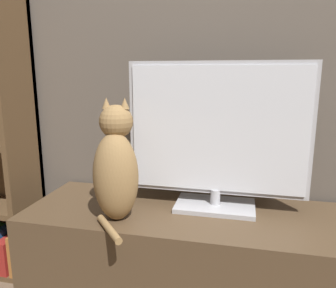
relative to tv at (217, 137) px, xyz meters
The scene contains 4 objects.
wall_back 0.53m from the tv, 100.21° to the left, with size 4.80×0.05×2.60m.
tv_stand 0.58m from the tv, 119.96° to the right, with size 1.57×0.51×0.50m.
tv is the anchor object (origin of this frame).
cat 0.45m from the tv, 152.71° to the right, with size 0.20×0.32×0.50m.
Camera 1 is at (0.14, -0.39, 1.10)m, focal length 35.00 mm.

